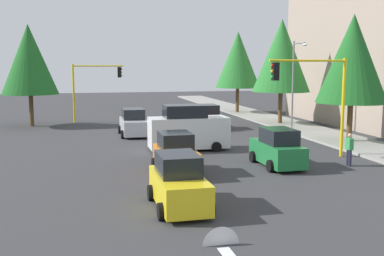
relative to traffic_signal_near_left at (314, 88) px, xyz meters
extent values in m
plane|color=#353538|center=(-6.00, -5.68, -3.94)|extent=(120.00, 120.00, 0.00)
cube|color=gray|center=(-11.00, 4.82, -3.86)|extent=(80.00, 4.00, 0.15)
cube|color=silver|center=(6.30, -8.68, -3.93)|extent=(2.20, 0.36, 0.01)
cone|color=silver|center=(5.00, -8.68, -3.93)|extent=(0.01, 1.10, 1.10)
cone|color=silver|center=(11.00, -8.68, -3.93)|extent=(0.01, 1.10, 1.10)
cube|color=gray|center=(-13.47, 12.82, 2.47)|extent=(16.05, 9.00, 12.82)
cylinder|color=yellow|center=(0.00, 1.82, -1.16)|extent=(0.18, 0.18, 5.56)
cylinder|color=yellow|center=(0.00, -0.43, 1.47)|extent=(0.12, 4.50, 0.12)
cube|color=black|center=(0.00, -2.32, 0.89)|extent=(0.36, 0.32, 0.96)
sphere|color=red|center=(0.00, -2.50, 1.19)|extent=(0.18, 0.18, 0.18)
sphere|color=yellow|center=(0.00, -2.50, 0.89)|extent=(0.18, 0.18, 0.18)
sphere|color=green|center=(0.00, -2.50, 0.59)|extent=(0.18, 0.18, 0.18)
cylinder|color=yellow|center=(-20.00, -13.18, -1.32)|extent=(0.18, 0.18, 5.25)
cylinder|color=yellow|center=(-20.00, -10.93, 1.16)|extent=(0.12, 4.50, 0.12)
cube|color=black|center=(-20.00, -9.04, 0.58)|extent=(0.36, 0.32, 0.96)
sphere|color=red|center=(-20.00, -8.86, 0.88)|extent=(0.18, 0.18, 0.18)
sphere|color=yellow|center=(-20.00, -8.86, 0.58)|extent=(0.18, 0.18, 0.18)
sphere|color=green|center=(-20.00, -8.86, 0.28)|extent=(0.18, 0.18, 0.18)
cylinder|color=slate|center=(-10.00, 3.52, -0.44)|extent=(0.14, 0.14, 7.00)
cylinder|color=slate|center=(-9.10, 3.52, 2.86)|extent=(1.80, 0.10, 0.10)
ellipsoid|color=silver|center=(-8.20, 3.52, 2.71)|extent=(0.56, 0.28, 0.20)
cylinder|color=brown|center=(-14.00, 4.32, -2.39)|extent=(0.36, 0.36, 3.09)
cone|color=#28752D|center=(-14.00, 4.32, 2.05)|extent=(4.95, 4.95, 6.18)
cylinder|color=brown|center=(-18.00, -16.68, -2.48)|extent=(0.36, 0.36, 2.93)
cone|color=#1E6023|center=(-18.00, -16.68, 1.71)|extent=(4.68, 4.68, 5.85)
cylinder|color=brown|center=(-4.00, 4.82, -2.49)|extent=(0.36, 0.36, 2.89)
cone|color=#1E6023|center=(-4.00, 4.82, 1.64)|extent=(4.62, 4.62, 5.78)
cylinder|color=brown|center=(-24.00, 3.82, -2.45)|extent=(0.36, 0.36, 2.97)
cone|color=#28752D|center=(-24.00, 3.82, 1.81)|extent=(4.76, 4.76, 5.94)
cube|color=white|center=(-4.00, -6.18, -2.85)|extent=(1.90, 4.80, 1.85)
cube|color=black|center=(-4.00, -6.42, -1.54)|extent=(1.67, 2.50, 0.76)
cylinder|color=black|center=(-5.01, -4.69, -3.64)|extent=(0.20, 0.60, 0.60)
cylinder|color=black|center=(-2.99, -4.69, -3.64)|extent=(0.20, 0.60, 0.60)
cylinder|color=black|center=(-5.01, -7.67, -3.64)|extent=(0.20, 0.60, 0.60)
cylinder|color=black|center=(-2.99, -7.67, -3.64)|extent=(0.20, 0.60, 0.60)
cube|color=#B2B5BA|center=(-10.67, -8.81, -3.25)|extent=(4.15, 1.74, 1.05)
cube|color=black|center=(-10.88, -8.81, -2.34)|extent=(2.16, 1.53, 0.76)
cylinder|color=black|center=(-9.39, -7.88, -3.64)|extent=(0.60, 0.20, 0.60)
cylinder|color=black|center=(-9.39, -9.75, -3.64)|extent=(0.60, 0.20, 0.60)
cylinder|color=black|center=(-11.96, -7.88, -3.64)|extent=(0.60, 0.20, 0.60)
cylinder|color=black|center=(-11.96, -9.75, -3.64)|extent=(0.60, 0.20, 0.60)
cube|color=#1E7238|center=(1.53, -2.79, -3.25)|extent=(3.85, 1.61, 1.05)
cube|color=black|center=(1.72, -2.79, -2.34)|extent=(2.00, 1.41, 0.76)
cylinder|color=black|center=(0.33, -3.65, -3.64)|extent=(0.60, 0.20, 0.60)
cylinder|color=black|center=(0.33, -1.93, -3.64)|extent=(0.60, 0.20, 0.60)
cylinder|color=black|center=(2.72, -3.65, -3.64)|extent=(0.60, 0.20, 0.60)
cylinder|color=black|center=(2.72, -1.93, -3.64)|extent=(0.60, 0.20, 0.60)
cube|color=yellow|center=(7.26, -9.13, -3.25)|extent=(3.84, 1.62, 1.05)
cube|color=black|center=(7.06, -9.13, -2.34)|extent=(2.00, 1.42, 0.76)
cylinder|color=black|center=(8.45, -8.26, -3.64)|extent=(0.60, 0.20, 0.60)
cylinder|color=black|center=(8.45, -10.00, -3.64)|extent=(0.60, 0.20, 0.60)
cylinder|color=black|center=(6.07, -8.26, -3.64)|extent=(0.60, 0.20, 0.60)
cylinder|color=black|center=(6.07, -10.00, -3.64)|extent=(0.60, 0.20, 0.60)
cube|color=red|center=(-13.24, -2.48, -3.25)|extent=(4.02, 1.62, 1.05)
cube|color=black|center=(-13.04, -2.48, -2.34)|extent=(2.09, 1.43, 0.76)
cylinder|color=black|center=(-14.49, -3.35, -3.64)|extent=(0.60, 0.20, 0.60)
cylinder|color=black|center=(-14.49, -1.61, -3.64)|extent=(0.60, 0.20, 0.60)
cylinder|color=black|center=(-11.99, -3.35, -3.64)|extent=(0.60, 0.20, 0.60)
cylinder|color=black|center=(-11.99, -1.61, -3.64)|extent=(0.60, 0.20, 0.60)
cube|color=orange|center=(2.00, -8.18, -3.25)|extent=(3.62, 1.67, 1.05)
cube|color=black|center=(1.82, -8.18, -2.34)|extent=(1.88, 1.47, 0.76)
cylinder|color=black|center=(3.13, -7.28, -3.64)|extent=(0.60, 0.20, 0.60)
cylinder|color=black|center=(3.13, -9.07, -3.64)|extent=(0.60, 0.20, 0.60)
cylinder|color=black|center=(0.88, -7.28, -3.64)|extent=(0.60, 0.20, 0.60)
cylinder|color=black|center=(0.88, -9.07, -3.64)|extent=(0.60, 0.20, 0.60)
cylinder|color=#262638|center=(2.45, 0.85, -3.51)|extent=(0.16, 0.16, 0.85)
cylinder|color=#262638|center=(2.25, 0.85, -3.51)|extent=(0.16, 0.16, 0.85)
cube|color=green|center=(2.35, 0.85, -2.79)|extent=(0.40, 0.24, 0.60)
sphere|color=tan|center=(2.35, 0.85, -2.35)|extent=(0.22, 0.22, 0.22)
camera|label=1|loc=(23.23, -12.45, 1.22)|focal=43.27mm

